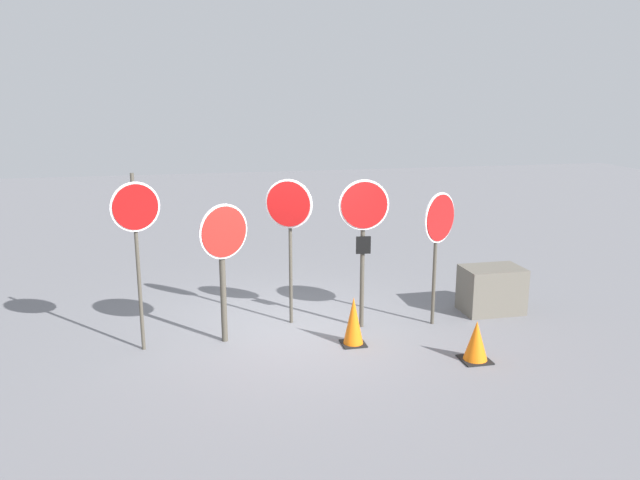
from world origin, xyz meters
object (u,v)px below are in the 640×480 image
at_px(stop_sign_1, 223,248).
at_px(storage_crate, 492,290).
at_px(stop_sign_3, 364,222).
at_px(traffic_cone_1, 476,341).
at_px(stop_sign_2, 289,215).
at_px(stop_sign_4, 439,226).
at_px(stop_sign_0, 136,222).
at_px(traffic_cone_0, 353,321).

xyz_separation_m(stop_sign_1, storage_crate, (4.42, 0.38, -1.04)).
xyz_separation_m(stop_sign_3, traffic_cone_1, (1.17, -1.52, -1.41)).
xyz_separation_m(stop_sign_2, traffic_cone_1, (2.24, -1.93, -1.48)).
bearing_deg(storage_crate, stop_sign_4, -162.38).
distance_m(stop_sign_1, stop_sign_4, 3.28).
bearing_deg(stop_sign_0, stop_sign_4, -19.63).
height_order(stop_sign_0, stop_sign_1, stop_sign_0).
bearing_deg(traffic_cone_0, traffic_cone_1, -31.43).
distance_m(stop_sign_1, storage_crate, 4.55).
bearing_deg(stop_sign_3, storage_crate, 10.78).
distance_m(stop_sign_0, storage_crate, 5.79).
distance_m(traffic_cone_0, storage_crate, 2.76).
bearing_deg(stop_sign_4, stop_sign_3, 140.80).
height_order(stop_sign_1, stop_sign_3, stop_sign_3).
xyz_separation_m(stop_sign_2, stop_sign_4, (2.23, -0.53, -0.17)).
height_order(stop_sign_2, storage_crate, stop_sign_2).
bearing_deg(stop_sign_0, traffic_cone_1, -37.32).
xyz_separation_m(stop_sign_0, stop_sign_4, (4.44, 0.07, -0.28)).
distance_m(stop_sign_3, stop_sign_4, 1.18).
height_order(traffic_cone_1, storage_crate, storage_crate).
relative_size(stop_sign_0, traffic_cone_0, 3.51).
bearing_deg(traffic_cone_0, stop_sign_3, 63.21).
distance_m(traffic_cone_1, storage_crate, 2.11).
relative_size(stop_sign_2, stop_sign_4, 1.09).
bearing_deg(stop_sign_4, traffic_cone_0, 165.12).
bearing_deg(stop_sign_2, stop_sign_3, 8.46).
height_order(stop_sign_0, storage_crate, stop_sign_0).
relative_size(stop_sign_2, traffic_cone_0, 3.21).
height_order(stop_sign_4, storage_crate, stop_sign_4).
bearing_deg(traffic_cone_0, storage_crate, 18.29).
height_order(stop_sign_3, traffic_cone_1, stop_sign_3).
xyz_separation_m(stop_sign_1, stop_sign_2, (1.04, 0.54, 0.33)).
relative_size(stop_sign_0, storage_crate, 2.58).
distance_m(stop_sign_4, traffic_cone_1, 1.92).
bearing_deg(stop_sign_4, storage_crate, -16.08).
bearing_deg(stop_sign_1, stop_sign_4, -28.48).
bearing_deg(stop_sign_3, stop_sign_2, 163.35).
height_order(stop_sign_0, stop_sign_3, stop_sign_0).
xyz_separation_m(stop_sign_1, stop_sign_4, (3.27, 0.01, 0.16)).
height_order(stop_sign_2, stop_sign_3, stop_sign_3).
bearing_deg(stop_sign_1, stop_sign_3, -25.31).
bearing_deg(stop_sign_4, traffic_cone_1, -123.56).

